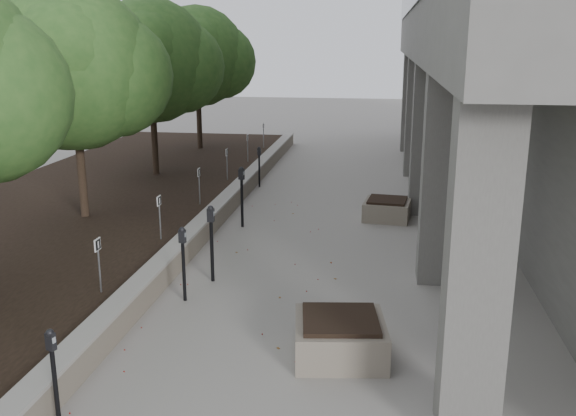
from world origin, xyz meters
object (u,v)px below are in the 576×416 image
Objects in this scene: crabapple_tree_5 at (198,78)px; parking_meter_3 at (212,244)px; crabapple_tree_3 at (76,103)px; parking_meter_2 at (184,264)px; parking_meter_4 at (242,197)px; parking_meter_5 at (259,167)px; planter_back at (387,209)px; parking_meter_1 at (55,378)px; crabapple_tree_4 at (152,87)px; planter_front at (340,337)px.

crabapple_tree_5 reaches higher than parking_meter_3.
crabapple_tree_3 is 3.93× the size of parking_meter_2.
parking_meter_3 is 0.99× the size of parking_meter_4.
parking_meter_2 is at bearing -102.07° from parking_meter_3.
crabapple_tree_5 is at bearing 115.52° from parking_meter_5.
parking_meter_4 is (3.69, -9.04, -2.35)m from crabapple_tree_5.
crabapple_tree_3 is at bearing -131.12° from parking_meter_5.
parking_meter_5 is 1.13× the size of planter_back.
crabapple_tree_5 is at bearing 118.66° from parking_meter_1.
crabapple_tree_5 is 4.22× the size of parking_meter_1.
parking_meter_2 is 1.03m from parking_meter_3.
planter_back is at bearing 57.72° from parking_meter_3.
parking_meter_4 is at bearing -47.56° from crabapple_tree_4.
planter_back is (7.28, 2.23, -2.85)m from crabapple_tree_3.
parking_meter_5 is at bearing 96.40° from parking_meter_3.
crabapple_tree_3 is at bearing -90.00° from crabapple_tree_5.
parking_meter_4 is 6.98m from planter_front.
parking_meter_5 reaches higher than parking_meter_1.
parking_meter_2 is at bearing 102.84° from parking_meter_1.
parking_meter_1 is (3.31, -12.66, -2.48)m from crabapple_tree_4.
crabapple_tree_3 and crabapple_tree_5 have the same top height.
crabapple_tree_3 is at bearing 140.76° from parking_meter_2.
parking_meter_4 reaches higher than parking_meter_1.
parking_meter_4 is (0.38, 8.62, 0.12)m from parking_meter_1.
crabapple_tree_4 reaches higher than planter_back.
parking_meter_2 reaches higher than parking_meter_1.
planter_back is (7.28, -7.77, -2.85)m from crabapple_tree_5.
parking_meter_2 is 1.07× the size of parking_meter_5.
parking_meter_3 is at bearing 135.06° from planter_front.
parking_meter_4 is (0.02, 4.69, 0.08)m from parking_meter_2.
parking_meter_3 is at bearing 82.31° from parking_meter_2.
crabapple_tree_4 reaches higher than parking_meter_4.
parking_meter_4 is at bearing -94.30° from parking_meter_5.
crabapple_tree_3 is 1.00× the size of crabapple_tree_5.
crabapple_tree_3 is 4.18× the size of parking_meter_5.
parking_meter_4 reaches higher than parking_meter_2.
crabapple_tree_4 is 4.12× the size of planter_front.
parking_meter_3 is (3.92, -2.73, -2.36)m from crabapple_tree_3.
parking_meter_2 is 1.05× the size of planter_front.
crabapple_tree_5 reaches higher than parking_meter_4.
crabapple_tree_4 is at bearing 118.73° from parking_meter_3.
parking_meter_1 is at bearing -145.06° from planter_front.
planter_front is at bearing -82.68° from parking_meter_5.
parking_meter_5 is (3.27, 5.37, -2.47)m from crabapple_tree_3.
crabapple_tree_4 is at bearing 159.13° from planter_back.
parking_meter_4 is (3.69, -4.04, -2.35)m from crabapple_tree_4.
crabapple_tree_3 is at bearing -90.00° from crabapple_tree_4.
planter_front is (6.58, -5.38, -2.81)m from crabapple_tree_3.
planter_front is (2.88, -6.34, -0.46)m from parking_meter_4.
parking_meter_2 reaches higher than planter_back.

